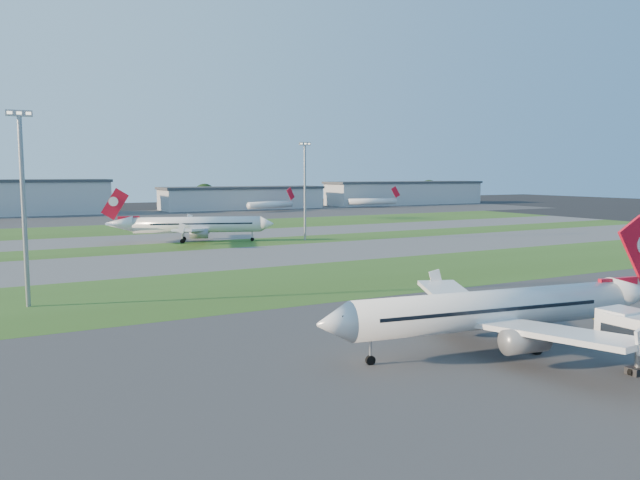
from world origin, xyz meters
TOP-DOWN VIEW (x-y plane):
  - grass_strip_a at (0.00, 52.00)m, footprint 300.00×34.00m
  - taxiway_a at (0.00, 85.00)m, footprint 300.00×32.00m
  - grass_strip_b at (0.00, 110.00)m, footprint 300.00×18.00m
  - taxiway_b at (0.00, 132.00)m, footprint 300.00×26.00m
  - grass_strip_c at (0.00, 165.00)m, footprint 300.00×40.00m
  - apron_far at (0.00, 225.00)m, footprint 400.00×80.00m
  - airliner_parked at (-15.49, 7.12)m, footprint 37.57×31.66m
  - airliner_taxiing at (-11.40, 118.13)m, footprint 38.45×32.52m
  - mini_jet_near at (58.64, 228.42)m, footprint 27.79×10.87m
  - mini_jet_far at (119.27, 234.10)m, footprint 28.35×8.38m
  - light_mast_west at (-55.00, 52.00)m, footprint 3.20×0.70m
  - light_mast_centre at (15.00, 108.00)m, footprint 3.20×0.70m
  - hangar_west at (-45.00, 255.00)m, footprint 71.40×23.00m
  - hangar_east at (55.00, 255.00)m, footprint 81.60×23.00m
  - hangar_far_east at (155.00, 255.00)m, footprint 96.90×23.00m
  - tree_mid_west at (-20.00, 266.00)m, footprint 9.90×9.90m
  - tree_mid_east at (40.00, 269.00)m, footprint 11.55×11.55m
  - tree_east at (115.00, 267.00)m, footprint 10.45×10.45m
  - tree_far_east at (185.00, 271.00)m, footprint 12.65×12.65m

SIDE VIEW (x-z plane):
  - grass_strip_a at x=0.00m, z-range 0.00..0.01m
  - taxiway_a at x=0.00m, z-range 0.00..0.01m
  - grass_strip_b at x=0.00m, z-range 0.00..0.01m
  - taxiway_b at x=0.00m, z-range 0.00..0.01m
  - grass_strip_c at x=0.00m, z-range 0.00..0.01m
  - apron_far at x=0.00m, z-range 0.00..0.01m
  - mini_jet_near at x=58.64m, z-range -1.46..8.02m
  - mini_jet_far at x=119.27m, z-range -1.46..8.02m
  - airliner_parked at x=-15.49m, z-range -1.75..10.01m
  - airliner_taxiing at x=-11.40m, z-range -1.86..10.65m
  - hangar_east at x=55.00m, z-range 0.04..11.24m
  - tree_mid_west at x=-20.00m, z-range 0.44..11.24m
  - tree_east at x=115.00m, z-range 0.46..11.86m
  - hangar_far_east at x=155.00m, z-range 0.04..13.24m
  - tree_mid_east at x=40.00m, z-range 0.51..13.11m
  - tree_far_east at x=185.00m, z-range 0.56..14.36m
  - hangar_west at x=-45.00m, z-range 0.04..15.24m
  - light_mast_west at x=-55.00m, z-range 1.91..27.71m
  - light_mast_centre at x=15.00m, z-range 1.91..27.71m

